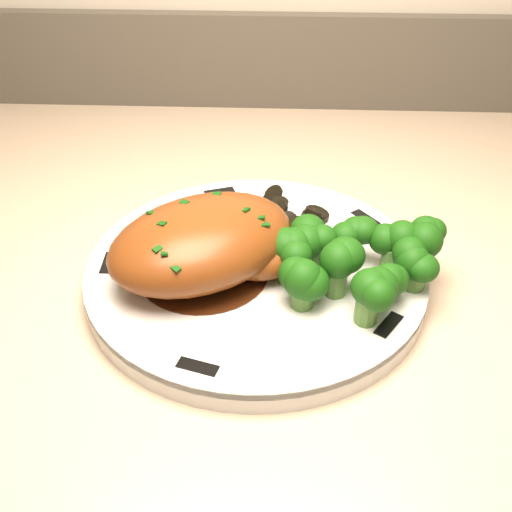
{
  "coord_description": "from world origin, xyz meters",
  "views": [
    {
      "loc": [
        -0.73,
        1.17,
        1.3
      ],
      "look_at": [
        -0.75,
        1.61,
        0.98
      ],
      "focal_mm": 45.0,
      "sensor_mm": 36.0,
      "label": 1
    }
  ],
  "objects": [
    {
      "name": "plate",
      "position": [
        -0.75,
        1.61,
        0.96
      ],
      "size": [
        0.36,
        0.36,
        0.02
      ],
      "primitive_type": "cylinder",
      "rotation": [
        0.0,
        0.0,
        0.3
      ],
      "color": "silver",
      "rests_on": "counter"
    },
    {
      "name": "rim_accent_0",
      "position": [
        -0.65,
        1.68,
        0.97
      ],
      "size": [
        0.03,
        0.03,
        0.0
      ],
      "primitive_type": "cube",
      "rotation": [
        0.0,
        0.0,
        2.22
      ],
      "color": "black",
      "rests_on": "plate"
    },
    {
      "name": "rim_accent_1",
      "position": [
        -0.79,
        1.72,
        0.97
      ],
      "size": [
        0.03,
        0.02,
        0.0
      ],
      "primitive_type": "cube",
      "rotation": [
        0.0,
        0.0,
        3.48
      ],
      "color": "black",
      "rests_on": "plate"
    },
    {
      "name": "rim_accent_2",
      "position": [
        -0.88,
        1.6,
        0.97
      ],
      "size": [
        0.01,
        0.03,
        0.0
      ],
      "primitive_type": "cube",
      "rotation": [
        0.0,
        0.0,
        4.74
      ],
      "color": "black",
      "rests_on": "plate"
    },
    {
      "name": "rim_accent_3",
      "position": [
        -0.79,
        1.49,
        0.97
      ],
      "size": [
        0.03,
        0.02,
        0.0
      ],
      "primitive_type": "cube",
      "rotation": [
        0.0,
        0.0,
        5.99
      ],
      "color": "black",
      "rests_on": "plate"
    },
    {
      "name": "rim_accent_4",
      "position": [
        -0.65,
        1.54,
        0.97
      ],
      "size": [
        0.03,
        0.03,
        0.0
      ],
      "primitive_type": "cube",
      "rotation": [
        0.0,
        0.0,
        7.25
      ],
      "color": "black",
      "rests_on": "plate"
    },
    {
      "name": "gravy_pool",
      "position": [
        -0.79,
        1.59,
        0.97
      ],
      "size": [
        0.11,
        0.11,
        0.0
      ],
      "primitive_type": "cylinder",
      "color": "#38180A",
      "rests_on": "plate"
    },
    {
      "name": "chicken_breast",
      "position": [
        -0.79,
        1.59,
        1.0
      ],
      "size": [
        0.19,
        0.18,
        0.06
      ],
      "rotation": [
        0.0,
        0.0,
        0.59
      ],
      "color": "brown",
      "rests_on": "plate"
    },
    {
      "name": "mushroom_pile",
      "position": [
        -0.73,
        1.68,
        0.98
      ],
      "size": [
        0.09,
        0.07,
        0.02
      ],
      "color": "black",
      "rests_on": "plate"
    },
    {
      "name": "broccoli_florets",
      "position": [
        -0.67,
        1.58,
        1.0
      ],
      "size": [
        0.14,
        0.11,
        0.04
      ],
      "rotation": [
        0.0,
        0.0,
        0.35
      ],
      "color": "#507E35",
      "rests_on": "plate"
    }
  ]
}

